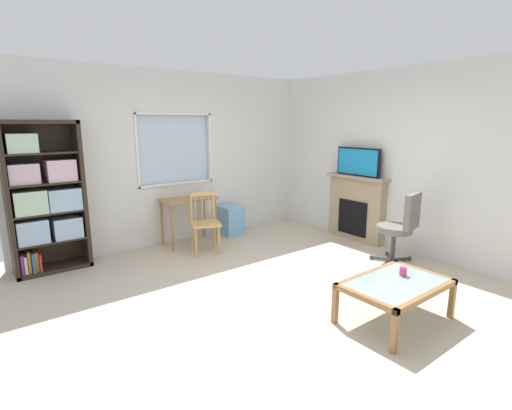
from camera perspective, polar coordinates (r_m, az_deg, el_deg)
ground at (r=4.56m, az=3.30°, el=-12.82°), size 5.89×6.18×0.02m
wall_back_with_window at (r=6.34m, az=-12.16°, el=6.70°), size 4.89×0.15×2.70m
wall_right at (r=6.11m, az=21.62°, el=6.04°), size 0.12×5.38×2.70m
bookshelf at (r=5.59m, az=-28.94°, el=0.80°), size 0.90×0.38×1.95m
desk_under_window at (r=6.16m, az=-10.00°, el=-0.18°), size 0.86×0.46×0.75m
wooden_chair at (r=5.75m, az=-7.67°, el=-2.54°), size 0.53×0.52×0.90m
plastic_drawer_unit at (r=6.70m, az=-3.78°, el=-2.22°), size 0.35×0.40×0.50m
fireplace at (r=6.52m, az=14.69°, el=-0.40°), size 0.26×1.11×1.07m
tv at (r=6.39m, az=14.95°, el=6.22°), size 0.06×0.80×0.45m
office_chair at (r=5.57m, az=20.75°, el=-2.76°), size 0.58×0.57×1.00m
coffee_table at (r=4.04m, az=20.05°, el=-11.33°), size 1.05×0.69×0.41m
sippy_cup at (r=4.18m, az=21.02°, el=-9.17°), size 0.07×0.07×0.09m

